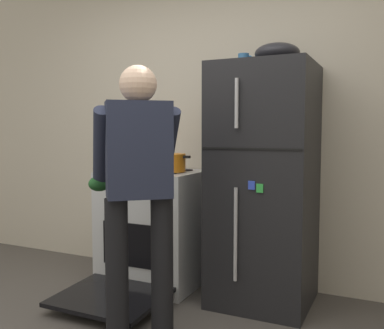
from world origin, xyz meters
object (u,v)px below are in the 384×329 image
(stove_range, at_px, (154,229))
(pepper_mill, at_px, (136,159))
(person_cook, at_px, (138,181))
(red_pot, at_px, (169,163))
(refrigerator, at_px, (264,185))
(mixing_bowl, at_px, (277,53))
(coffee_mug, at_px, (244,60))

(stove_range, relative_size, pepper_mill, 8.61)
(person_cook, relative_size, red_pot, 4.44)
(red_pot, height_order, pepper_mill, pepper_mill)
(pepper_mill, bearing_deg, person_cook, -56.79)
(refrigerator, xyz_separation_m, mixing_bowl, (0.08, 0.00, 0.92))
(refrigerator, xyz_separation_m, stove_range, (-0.91, -0.02, -0.40))
(stove_range, height_order, person_cook, person_cook)
(person_cook, bearing_deg, stove_range, 115.51)
(refrigerator, relative_size, red_pot, 4.72)
(mixing_bowl, bearing_deg, pepper_mill, 171.17)
(stove_range, height_order, mixing_bowl, mixing_bowl)
(pepper_mill, bearing_deg, stove_range, -36.00)
(person_cook, relative_size, mixing_bowl, 5.18)
(person_cook, relative_size, coffee_mug, 14.28)
(refrigerator, relative_size, stove_range, 1.39)
(red_pot, xyz_separation_m, pepper_mill, (-0.46, 0.25, 0.00))
(stove_range, relative_size, person_cook, 0.77)
(pepper_mill, distance_m, mixing_bowl, 1.52)
(refrigerator, height_order, mixing_bowl, mixing_bowl)
(refrigerator, relative_size, coffee_mug, 15.19)
(red_pot, distance_m, pepper_mill, 0.52)
(person_cook, height_order, mixing_bowl, mixing_bowl)
(mixing_bowl, bearing_deg, coffee_mug, 169.01)
(red_pot, bearing_deg, person_cook, -72.89)
(person_cook, bearing_deg, refrigerator, 61.85)
(coffee_mug, bearing_deg, person_cook, -107.80)
(person_cook, xyz_separation_m, coffee_mug, (0.31, 0.95, 0.80))
(red_pot, relative_size, coffee_mug, 3.22)
(coffee_mug, xyz_separation_m, pepper_mill, (-1.03, 0.15, -0.76))
(refrigerator, distance_m, person_cook, 1.03)
(coffee_mug, distance_m, pepper_mill, 1.29)
(refrigerator, xyz_separation_m, coffee_mug, (-0.18, 0.05, 0.90))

